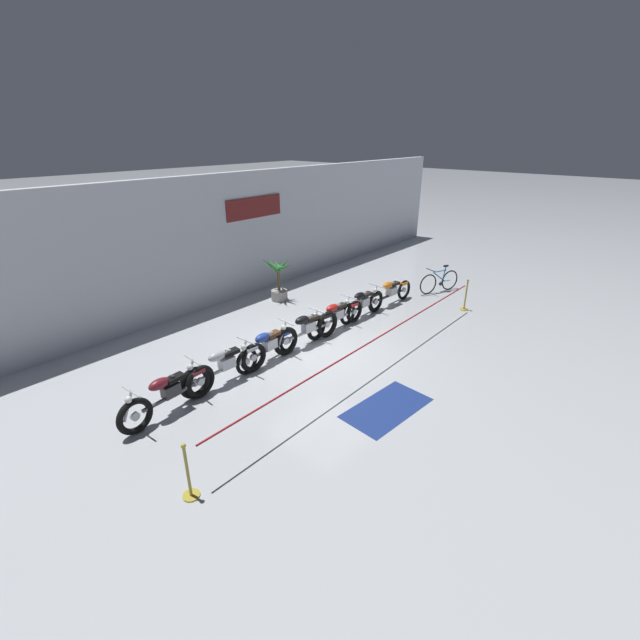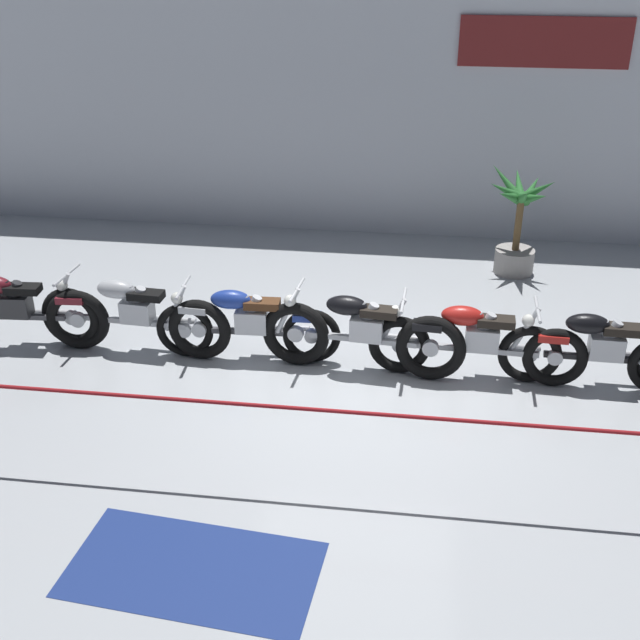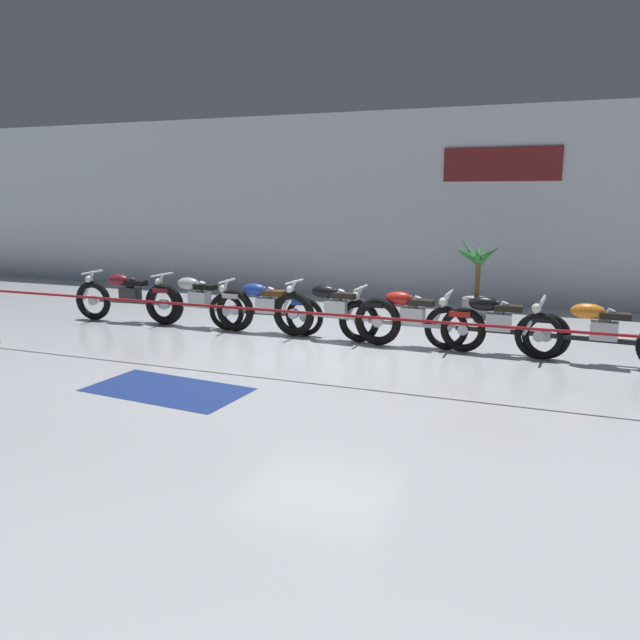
{
  "view_description": "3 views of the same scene",
  "coord_description": "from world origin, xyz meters",
  "px_view_note": "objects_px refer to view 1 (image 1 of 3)",
  "views": [
    {
      "loc": [
        -7.66,
        -6.52,
        5.37
      ],
      "look_at": [
        0.38,
        0.42,
        0.69
      ],
      "focal_mm": 24.0,
      "sensor_mm": 36.0,
      "label": 1
    },
    {
      "loc": [
        0.61,
        -7.24,
        4.66
      ],
      "look_at": [
        -0.49,
        1.0,
        0.41
      ],
      "focal_mm": 45.0,
      "sensor_mm": 36.0,
      "label": 2
    },
    {
      "loc": [
        3.38,
        -8.92,
        2.39
      ],
      "look_at": [
        -0.04,
        0.13,
        0.43
      ],
      "focal_mm": 35.0,
      "sensor_mm": 36.0,
      "label": 3
    }
  ],
  "objects_px": {
    "motorcycle_orange_6": "(390,292)",
    "bicycle": "(439,282)",
    "motorcycle_silver_1": "(225,366)",
    "floor_banner": "(387,408)",
    "motorcycle_maroon_0": "(169,394)",
    "motorcycle_black_5": "(362,304)",
    "motorcycle_black_3": "(307,330)",
    "potted_palm_left_of_row": "(278,280)",
    "motorcycle_red_4": "(336,316)",
    "stanchion_far_left": "(339,366)",
    "stanchion_mid_left": "(465,299)",
    "motorcycle_blue_2": "(268,346)"
  },
  "relations": [
    {
      "from": "motorcycle_black_5",
      "to": "bicycle",
      "type": "xyz_separation_m",
      "value": [
        3.76,
        -0.74,
        -0.06
      ]
    },
    {
      "from": "motorcycle_silver_1",
      "to": "stanchion_far_left",
      "type": "relative_size",
      "value": 0.23
    },
    {
      "from": "motorcycle_maroon_0",
      "to": "motorcycle_blue_2",
      "type": "height_order",
      "value": "motorcycle_maroon_0"
    },
    {
      "from": "motorcycle_maroon_0",
      "to": "motorcycle_orange_6",
      "type": "bearing_deg",
      "value": -1.08
    },
    {
      "from": "motorcycle_silver_1",
      "to": "motorcycle_red_4",
      "type": "xyz_separation_m",
      "value": [
        3.93,
        -0.1,
        -0.01
      ]
    },
    {
      "from": "bicycle",
      "to": "motorcycle_black_3",
      "type": "bearing_deg",
      "value": 173.33
    },
    {
      "from": "motorcycle_silver_1",
      "to": "motorcycle_orange_6",
      "type": "height_order",
      "value": "motorcycle_silver_1"
    },
    {
      "from": "motorcycle_black_5",
      "to": "stanchion_mid_left",
      "type": "relative_size",
      "value": 2.04
    },
    {
      "from": "bicycle",
      "to": "motorcycle_maroon_0",
      "type": "bearing_deg",
      "value": 175.72
    },
    {
      "from": "motorcycle_silver_1",
      "to": "motorcycle_black_5",
      "type": "distance_m",
      "value": 5.24
    },
    {
      "from": "motorcycle_maroon_0",
      "to": "motorcycle_black_3",
      "type": "height_order",
      "value": "motorcycle_black_3"
    },
    {
      "from": "motorcycle_maroon_0",
      "to": "bicycle",
      "type": "relative_size",
      "value": 1.4
    },
    {
      "from": "bicycle",
      "to": "floor_banner",
      "type": "bearing_deg",
      "value": -161.18
    },
    {
      "from": "motorcycle_maroon_0",
      "to": "motorcycle_black_5",
      "type": "relative_size",
      "value": 1.07
    },
    {
      "from": "motorcycle_maroon_0",
      "to": "floor_banner",
      "type": "bearing_deg",
      "value": -46.86
    },
    {
      "from": "motorcycle_orange_6",
      "to": "potted_palm_left_of_row",
      "type": "relative_size",
      "value": 1.48
    },
    {
      "from": "motorcycle_orange_6",
      "to": "motorcycle_red_4",
      "type": "bearing_deg",
      "value": 177.58
    },
    {
      "from": "motorcycle_black_3",
      "to": "bicycle",
      "type": "relative_size",
      "value": 1.39
    },
    {
      "from": "motorcycle_silver_1",
      "to": "motorcycle_maroon_0",
      "type": "bearing_deg",
      "value": -177.56
    },
    {
      "from": "motorcycle_maroon_0",
      "to": "motorcycle_black_5",
      "type": "distance_m",
      "value": 6.7
    },
    {
      "from": "motorcycle_silver_1",
      "to": "motorcycle_orange_6",
      "type": "relative_size",
      "value": 1.01
    },
    {
      "from": "motorcycle_maroon_0",
      "to": "motorcycle_silver_1",
      "type": "relative_size",
      "value": 0.99
    },
    {
      "from": "motorcycle_silver_1",
      "to": "motorcycle_black_3",
      "type": "bearing_deg",
      "value": -2.26
    },
    {
      "from": "motorcycle_red_4",
      "to": "motorcycle_maroon_0",
      "type": "bearing_deg",
      "value": 179.59
    },
    {
      "from": "motorcycle_orange_6",
      "to": "bicycle",
      "type": "distance_m",
      "value": 2.4
    },
    {
      "from": "motorcycle_red_4",
      "to": "floor_banner",
      "type": "height_order",
      "value": "motorcycle_red_4"
    },
    {
      "from": "motorcycle_orange_6",
      "to": "stanchion_far_left",
      "type": "height_order",
      "value": "stanchion_far_left"
    },
    {
      "from": "motorcycle_black_3",
      "to": "floor_banner",
      "type": "distance_m",
      "value": 3.45
    },
    {
      "from": "motorcycle_black_5",
      "to": "stanchion_far_left",
      "type": "distance_m",
      "value": 4.48
    },
    {
      "from": "floor_banner",
      "to": "motorcycle_black_5",
      "type": "bearing_deg",
      "value": 47.11
    },
    {
      "from": "motorcycle_silver_1",
      "to": "bicycle",
      "type": "bearing_deg",
      "value": -5.36
    },
    {
      "from": "motorcycle_maroon_0",
      "to": "motorcycle_black_5",
      "type": "bearing_deg",
      "value": -0.36
    },
    {
      "from": "motorcycle_blue_2",
      "to": "bicycle",
      "type": "relative_size",
      "value": 1.3
    },
    {
      "from": "motorcycle_black_5",
      "to": "motorcycle_blue_2",
      "type": "bearing_deg",
      "value": 178.37
    },
    {
      "from": "motorcycle_orange_6",
      "to": "bicycle",
      "type": "xyz_separation_m",
      "value": [
        2.32,
        -0.63,
        -0.07
      ]
    },
    {
      "from": "stanchion_far_left",
      "to": "floor_banner",
      "type": "height_order",
      "value": "stanchion_far_left"
    },
    {
      "from": "motorcycle_orange_6",
      "to": "bicycle",
      "type": "relative_size",
      "value": 1.39
    },
    {
      "from": "motorcycle_blue_2",
      "to": "motorcycle_black_3",
      "type": "distance_m",
      "value": 1.33
    },
    {
      "from": "motorcycle_maroon_0",
      "to": "motorcycle_blue_2",
      "type": "bearing_deg",
      "value": 1.41
    },
    {
      "from": "motorcycle_red_4",
      "to": "motorcycle_orange_6",
      "type": "xyz_separation_m",
      "value": [
        2.75,
        -0.12,
        0.01
      ]
    },
    {
      "from": "motorcycle_maroon_0",
      "to": "stanchion_far_left",
      "type": "distance_m",
      "value": 3.58
    },
    {
      "from": "motorcycle_orange_6",
      "to": "stanchion_far_left",
      "type": "distance_m",
      "value": 5.74
    },
    {
      "from": "motorcycle_maroon_0",
      "to": "potted_palm_left_of_row",
      "type": "relative_size",
      "value": 1.48
    },
    {
      "from": "motorcycle_silver_1",
      "to": "motorcycle_red_4",
      "type": "bearing_deg",
      "value": -1.47
    },
    {
      "from": "floor_banner",
      "to": "stanchion_far_left",
      "type": "bearing_deg",
      "value": 110.5
    },
    {
      "from": "motorcycle_black_3",
      "to": "stanchion_far_left",
      "type": "relative_size",
      "value": 0.22
    },
    {
      "from": "motorcycle_maroon_0",
      "to": "motorcycle_red_4",
      "type": "height_order",
      "value": "motorcycle_maroon_0"
    },
    {
      "from": "motorcycle_black_3",
      "to": "stanchion_mid_left",
      "type": "bearing_deg",
      "value": -22.33
    },
    {
      "from": "motorcycle_maroon_0",
      "to": "stanchion_mid_left",
      "type": "distance_m",
      "value": 9.69
    },
    {
      "from": "potted_palm_left_of_row",
      "to": "stanchion_far_left",
      "type": "height_order",
      "value": "potted_palm_left_of_row"
    }
  ]
}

